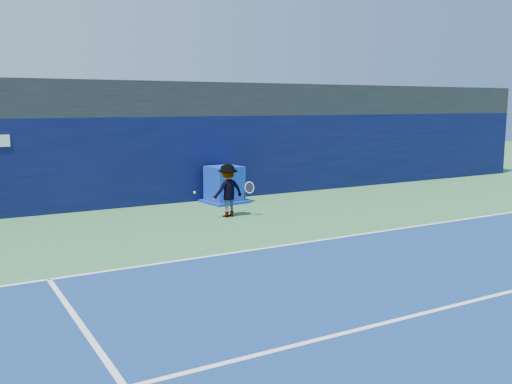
# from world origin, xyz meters

# --- Properties ---
(ground) EXTENTS (80.00, 80.00, 0.00)m
(ground) POSITION_xyz_m (0.00, 0.00, 0.00)
(ground) COLOR #33713C
(ground) RESTS_ON ground
(baseline) EXTENTS (24.00, 0.10, 0.01)m
(baseline) POSITION_xyz_m (0.00, 3.00, 0.01)
(baseline) COLOR white
(baseline) RESTS_ON ground
(service_line) EXTENTS (24.00, 0.10, 0.01)m
(service_line) POSITION_xyz_m (0.00, -2.00, 0.01)
(service_line) COLOR white
(service_line) RESTS_ON ground
(stadium_band) EXTENTS (36.00, 3.00, 1.20)m
(stadium_band) POSITION_xyz_m (0.00, 11.50, 3.60)
(stadium_band) COLOR black
(stadium_band) RESTS_ON back_wall_assembly
(back_wall_assembly) EXTENTS (36.00, 1.03, 3.00)m
(back_wall_assembly) POSITION_xyz_m (-0.00, 10.50, 1.50)
(back_wall_assembly) COLOR #0A0D37
(back_wall_assembly) RESTS_ON ground
(equipment_cart) EXTENTS (1.49, 1.49, 1.28)m
(equipment_cart) POSITION_xyz_m (2.02, 9.27, 0.58)
(equipment_cart) COLOR #0C29A9
(equipment_cart) RESTS_ON ground
(tennis_player) EXTENTS (1.29, 0.74, 1.62)m
(tennis_player) POSITION_xyz_m (0.98, 6.95, 0.81)
(tennis_player) COLOR silver
(tennis_player) RESTS_ON ground
(tennis_ball) EXTENTS (0.07, 0.07, 0.07)m
(tennis_ball) POSITION_xyz_m (-0.79, 5.45, 1.09)
(tennis_ball) COLOR #CAF21A
(tennis_ball) RESTS_ON ground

